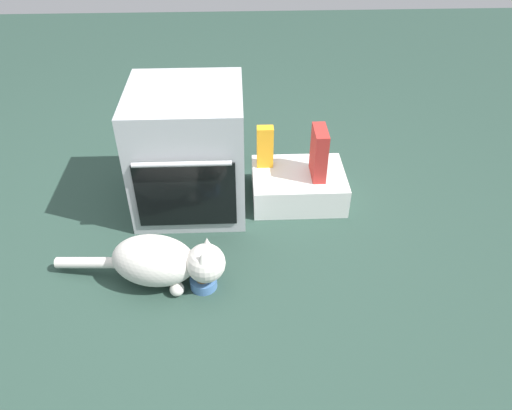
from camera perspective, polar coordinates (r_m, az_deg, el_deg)
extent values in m
plane|color=#284238|center=(2.47, -8.42, -6.25)|extent=(8.00, 8.00, 0.00)
cube|color=#B7BABF|center=(2.65, -7.79, 6.33)|extent=(0.58, 0.57, 0.67)
cube|color=black|center=(2.46, -8.07, 1.09)|extent=(0.49, 0.01, 0.37)
cylinder|color=silver|center=(2.32, -8.56, 4.69)|extent=(0.46, 0.02, 0.02)
cube|color=white|center=(2.79, 4.89, 2.26)|extent=(0.51, 0.39, 0.17)
cylinder|color=#4C7AB7|center=(2.32, -6.06, -8.88)|extent=(0.12, 0.12, 0.05)
sphere|color=brown|center=(2.31, -6.09, -8.59)|extent=(0.07, 0.07, 0.07)
ellipsoid|color=silver|center=(2.30, -11.71, -6.28)|extent=(0.42, 0.31, 0.24)
sphere|color=silver|center=(2.23, -5.82, -6.68)|extent=(0.18, 0.18, 0.18)
cone|color=silver|center=(2.21, -5.64, -4.57)|extent=(0.06, 0.06, 0.08)
cone|color=silver|center=(2.15, -6.22, -6.32)|extent=(0.06, 0.06, 0.08)
cylinder|color=silver|center=(2.46, -18.75, -6.31)|extent=(0.34, 0.11, 0.10)
sphere|color=silver|center=(2.38, -8.27, -7.27)|extent=(0.07, 0.07, 0.07)
sphere|color=silver|center=(2.30, -9.11, -9.55)|extent=(0.07, 0.07, 0.07)
cube|color=orange|center=(2.74, 1.05, 6.74)|extent=(0.09, 0.06, 0.24)
cube|color=#B72D28|center=(2.67, 7.27, 5.96)|extent=(0.07, 0.18, 0.28)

